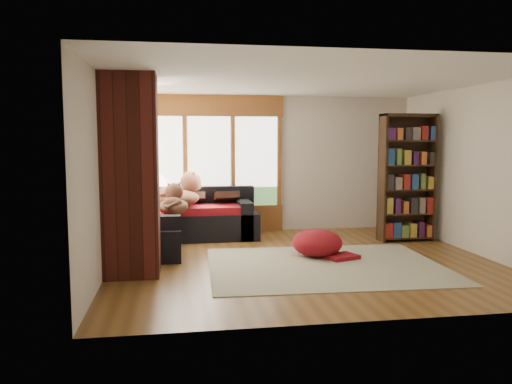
{
  "coord_description": "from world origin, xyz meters",
  "views": [
    {
      "loc": [
        -1.81,
        -6.97,
        1.77
      ],
      "look_at": [
        -0.59,
        0.69,
        0.95
      ],
      "focal_mm": 35.0,
      "sensor_mm": 36.0,
      "label": 1
    }
  ],
  "objects_px": {
    "brick_chimney": "(131,176)",
    "sectional_sofa": "(169,224)",
    "area_rug": "(325,266)",
    "dog_tan": "(180,196)",
    "bookshelf": "(407,178)",
    "pouf": "(317,242)",
    "dog_brindle": "(174,205)"
  },
  "relations": [
    {
      "from": "brick_chimney",
      "to": "sectional_sofa",
      "type": "distance_m",
      "value": 2.32
    },
    {
      "from": "area_rug",
      "to": "dog_tan",
      "type": "height_order",
      "value": "dog_tan"
    },
    {
      "from": "brick_chimney",
      "to": "bookshelf",
      "type": "height_order",
      "value": "brick_chimney"
    },
    {
      "from": "area_rug",
      "to": "bookshelf",
      "type": "height_order",
      "value": "bookshelf"
    },
    {
      "from": "dog_tan",
      "to": "pouf",
      "type": "bearing_deg",
      "value": -74.58
    },
    {
      "from": "dog_tan",
      "to": "bookshelf",
      "type": "bearing_deg",
      "value": -47.36
    },
    {
      "from": "sectional_sofa",
      "to": "dog_tan",
      "type": "xyz_separation_m",
      "value": [
        0.19,
        -0.05,
        0.5
      ]
    },
    {
      "from": "pouf",
      "to": "dog_tan",
      "type": "bearing_deg",
      "value": 145.41
    },
    {
      "from": "area_rug",
      "to": "dog_brindle",
      "type": "bearing_deg",
      "value": 149.23
    },
    {
      "from": "pouf",
      "to": "dog_tan",
      "type": "height_order",
      "value": "dog_tan"
    },
    {
      "from": "sectional_sofa",
      "to": "bookshelf",
      "type": "distance_m",
      "value": 4.21
    },
    {
      "from": "sectional_sofa",
      "to": "dog_brindle",
      "type": "relative_size",
      "value": 2.81
    },
    {
      "from": "pouf",
      "to": "dog_tan",
      "type": "xyz_separation_m",
      "value": [
        -2.05,
        1.41,
        0.59
      ]
    },
    {
      "from": "sectional_sofa",
      "to": "bookshelf",
      "type": "height_order",
      "value": "bookshelf"
    },
    {
      "from": "brick_chimney",
      "to": "sectional_sofa",
      "type": "relative_size",
      "value": 1.18
    },
    {
      "from": "area_rug",
      "to": "pouf",
      "type": "height_order",
      "value": "pouf"
    },
    {
      "from": "bookshelf",
      "to": "brick_chimney",
      "type": "bearing_deg",
      "value": -161.85
    },
    {
      "from": "area_rug",
      "to": "dog_tan",
      "type": "distance_m",
      "value": 2.94
    },
    {
      "from": "sectional_sofa",
      "to": "dog_brindle",
      "type": "distance_m",
      "value": 0.92
    },
    {
      "from": "sectional_sofa",
      "to": "area_rug",
      "type": "distance_m",
      "value": 3.02
    },
    {
      "from": "area_rug",
      "to": "dog_brindle",
      "type": "relative_size",
      "value": 4.15
    },
    {
      "from": "sectional_sofa",
      "to": "area_rug",
      "type": "relative_size",
      "value": 0.68
    },
    {
      "from": "brick_chimney",
      "to": "dog_tan",
      "type": "relative_size",
      "value": 2.41
    },
    {
      "from": "brick_chimney",
      "to": "sectional_sofa",
      "type": "height_order",
      "value": "brick_chimney"
    },
    {
      "from": "bookshelf",
      "to": "area_rug",
      "type": "bearing_deg",
      "value": -141.86
    },
    {
      "from": "bookshelf",
      "to": "dog_tan",
      "type": "bearing_deg",
      "value": 172.63
    },
    {
      "from": "dog_tan",
      "to": "dog_brindle",
      "type": "height_order",
      "value": "dog_tan"
    },
    {
      "from": "area_rug",
      "to": "dog_brindle",
      "type": "xyz_separation_m",
      "value": [
        -2.1,
        1.25,
        0.74
      ]
    },
    {
      "from": "bookshelf",
      "to": "sectional_sofa",
      "type": "bearing_deg",
      "value": 172.22
    },
    {
      "from": "dog_tan",
      "to": "dog_brindle",
      "type": "bearing_deg",
      "value": -137.84
    },
    {
      "from": "brick_chimney",
      "to": "pouf",
      "type": "relative_size",
      "value": 3.41
    },
    {
      "from": "area_rug",
      "to": "dog_tan",
      "type": "relative_size",
      "value": 3.01
    }
  ]
}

